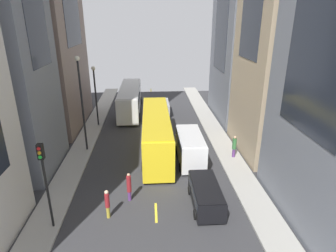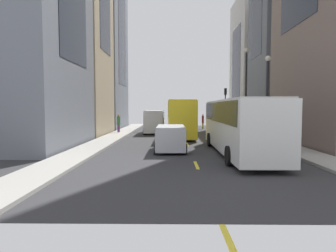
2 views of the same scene
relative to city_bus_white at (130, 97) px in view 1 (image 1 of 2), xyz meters
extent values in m
plane|color=#333335|center=(2.87, -8.99, -2.01)|extent=(39.97, 39.97, 0.00)
cube|color=#9E9B93|center=(-4.05, -8.99, -1.93)|extent=(2.14, 44.00, 0.15)
cube|color=#9E9B93|center=(9.78, -8.99, -1.93)|extent=(2.14, 44.00, 0.15)
cube|color=yellow|center=(2.87, -21.59, -2.00)|extent=(0.16, 2.00, 0.01)
cube|color=yellow|center=(2.87, -13.19, -2.00)|extent=(0.16, 2.00, 0.01)
cube|color=yellow|center=(2.87, -4.79, -2.00)|extent=(0.16, 2.00, 0.01)
cube|color=yellow|center=(2.87, 3.61, -2.00)|extent=(0.16, 2.00, 0.01)
cube|color=yellow|center=(2.87, 12.01, -2.00)|extent=(0.16, 2.00, 0.01)
cube|color=slate|center=(14.67, -2.80, 11.50)|extent=(7.23, 10.16, 27.01)
cube|color=#1E232D|center=(14.67, -2.80, 11.50)|extent=(7.30, 5.59, 14.85)
cube|color=silver|center=(0.00, 0.00, -0.23)|extent=(2.55, 11.96, 3.00)
cube|color=black|center=(0.00, 0.00, 0.62)|extent=(2.60, 11.01, 1.20)
cube|color=beige|center=(0.00, 0.00, 1.31)|extent=(2.45, 11.48, 0.08)
cylinder|color=black|center=(-1.17, 3.71, -1.51)|extent=(0.46, 1.00, 1.00)
cylinder|color=black|center=(1.17, 3.71, -1.51)|extent=(0.46, 1.00, 1.00)
cylinder|color=black|center=(-1.17, -3.71, -1.51)|extent=(0.46, 1.00, 1.00)
cylinder|color=black|center=(1.17, -3.71, -1.51)|extent=(0.46, 1.00, 1.00)
cube|color=yellow|center=(3.17, -12.12, -0.15)|extent=(2.45, 12.54, 3.30)
cube|color=black|center=(3.17, -12.12, 0.71)|extent=(2.50, 11.53, 1.48)
cube|color=gold|center=(3.17, -12.12, 1.54)|extent=(2.35, 12.04, 0.08)
cylinder|color=black|center=(2.05, -8.24, -1.63)|extent=(0.44, 0.76, 0.76)
cylinder|color=black|center=(4.30, -8.24, -1.63)|extent=(0.44, 0.76, 0.76)
cylinder|color=black|center=(2.05, -16.01, -1.63)|extent=(0.44, 0.76, 0.76)
cylinder|color=black|center=(4.30, -16.01, -1.63)|extent=(0.44, 0.76, 0.76)
cube|color=white|center=(6.06, -14.69, -0.66)|extent=(2.05, 5.28, 2.30)
cube|color=black|center=(6.06, -14.69, 0.09)|extent=(2.09, 4.85, 0.69)
cube|color=silver|center=(6.06, -14.69, 0.53)|extent=(1.97, 5.07, 0.08)
cylinder|color=black|center=(5.11, -13.05, -1.65)|extent=(0.37, 0.72, 0.72)
cylinder|color=black|center=(7.00, -13.05, -1.65)|extent=(0.37, 0.72, 0.72)
cylinder|color=black|center=(5.11, -16.32, -1.65)|extent=(0.37, 0.72, 0.72)
cylinder|color=black|center=(7.00, -16.32, -1.65)|extent=(0.37, 0.72, 0.72)
cube|color=#B7BABF|center=(4.18, -1.20, -1.12)|extent=(1.87, 4.07, 1.43)
cube|color=black|center=(4.18, -1.20, -0.76)|extent=(1.90, 3.75, 0.60)
cube|color=#9C9EA2|center=(4.18, -1.20, -0.37)|extent=(1.79, 3.91, 0.08)
cylinder|color=black|center=(3.32, 0.06, -1.70)|extent=(0.34, 0.62, 0.62)
cylinder|color=black|center=(5.04, 0.06, -1.70)|extent=(0.34, 0.62, 0.62)
cylinder|color=black|center=(3.32, -2.46, -1.70)|extent=(0.34, 0.62, 0.62)
cylinder|color=black|center=(5.04, -2.46, -1.70)|extent=(0.34, 0.62, 0.62)
cube|color=black|center=(6.25, -20.99, -1.18)|extent=(1.80, 4.35, 1.31)
cube|color=black|center=(6.25, -20.99, -0.85)|extent=(1.83, 4.00, 0.55)
cube|color=black|center=(6.25, -20.99, -0.49)|extent=(1.72, 4.17, 0.08)
cylinder|color=black|center=(5.42, -19.64, -1.70)|extent=(0.32, 0.62, 0.62)
cylinder|color=black|center=(7.07, -19.64, -1.70)|extent=(0.32, 0.62, 0.62)
cylinder|color=black|center=(5.42, -22.34, -1.70)|extent=(0.32, 0.62, 0.62)
cylinder|color=black|center=(7.07, -22.34, -1.70)|extent=(0.32, 0.62, 0.62)
cylinder|color=#593372|center=(1.07, -20.09, -1.65)|extent=(0.24, 0.24, 0.72)
cylinder|color=maroon|center=(1.07, -20.09, -0.69)|extent=(0.32, 0.32, 1.21)
sphere|color=tan|center=(1.07, -20.09, 0.02)|extent=(0.20, 0.20, 0.20)
cylinder|color=#593372|center=(10.08, -14.32, -1.46)|extent=(0.27, 0.27, 0.79)
cylinder|color=#336B38|center=(10.08, -14.32, -0.57)|extent=(0.36, 0.36, 0.99)
sphere|color=tan|center=(10.08, -14.32, 0.05)|extent=(0.25, 0.25, 0.25)
cylinder|color=gold|center=(-0.18, -21.86, -1.60)|extent=(0.22, 0.22, 0.81)
cylinder|color=maroon|center=(-0.18, -21.86, -0.72)|extent=(0.30, 0.30, 0.96)
sphere|color=beige|center=(-0.18, -21.86, -0.11)|extent=(0.25, 0.25, 0.25)
cylinder|color=black|center=(-3.38, -22.61, 0.42)|extent=(0.14, 0.14, 4.55)
cube|color=black|center=(-3.38, -22.61, 3.14)|extent=(0.32, 0.32, 0.90)
sphere|color=red|center=(-3.38, -22.79, 3.39)|extent=(0.20, 0.20, 0.20)
sphere|color=orange|center=(-3.38, -22.79, 3.14)|extent=(0.20, 0.20, 0.20)
sphere|color=green|center=(-3.38, -22.79, 2.89)|extent=(0.20, 0.20, 0.20)
cylinder|color=black|center=(-3.48, -5.18, 1.36)|extent=(0.18, 0.18, 6.44)
sphere|color=silver|center=(-3.48, -5.18, 4.76)|extent=(0.44, 0.44, 0.44)
cylinder|color=black|center=(-3.48, -11.83, 2.33)|extent=(0.18, 0.18, 8.38)
sphere|color=silver|center=(-3.48, -11.83, 6.70)|extent=(0.44, 0.44, 0.44)
camera|label=1|loc=(2.64, -37.01, 9.98)|focal=30.44mm
camera|label=2|loc=(4.11, 17.98, 0.87)|focal=30.92mm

